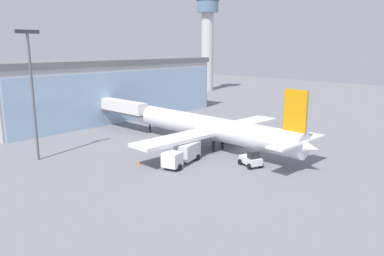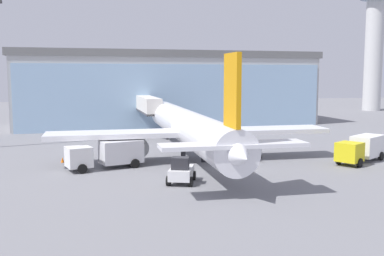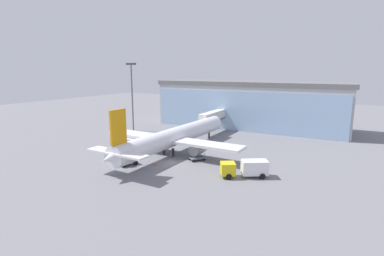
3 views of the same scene
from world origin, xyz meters
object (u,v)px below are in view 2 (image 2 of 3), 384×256
Objects in this scene: catering_truck at (108,154)px; baggage_cart at (252,155)px; airplane at (189,128)px; safety_cone_nose at (226,171)px; control_tower at (375,34)px; safety_cone_wingtip at (62,160)px; pushback_tug at (181,172)px; jet_bridge at (147,105)px; fuel_truck at (362,148)px.

catering_truck is 2.38× the size of baggage_cart.
airplane is 69.75× the size of safety_cone_nose.
control_tower is 92.34m from catering_truck.
safety_cone_wingtip is (-19.74, 2.76, -0.23)m from baggage_cart.
airplane is 11.29m from pushback_tug.
jet_bridge is 1.94× the size of catering_truck.
catering_truck is 1.04× the size of fuel_truck.
safety_cone_nose is (1.69, -8.25, -3.05)m from airplane.
airplane is at bearing -176.71° from catering_truck.
fuel_truck is 20.82m from pushback_tug.
catering_truck is 9.42m from pushback_tug.
control_tower is 4.45× the size of fuel_truck.
jet_bridge reaches higher than fuel_truck.
safety_cone_nose is at bearing -132.20° from control_tower.
jet_bridge is at bearing -88.38° from fuel_truck.
safety_cone_wingtip is at bearing 117.85° from baggage_cart.
catering_truck is at bearing -139.25° from control_tower.
baggage_cart is 0.89× the size of pushback_tug.
pushback_tug is 5.28m from safety_cone_nose.
safety_cone_nose is 1.00× the size of safety_cone_wingtip.
airplane reaches higher than fuel_truck.
pushback_tug is (-9.40, -8.66, 0.47)m from baggage_cart.
safety_cone_wingtip is at bearing -44.73° from fuel_truck.
baggage_cart is at bearing -106.94° from airplane.
jet_bridge reaches higher than pushback_tug.
fuel_truck is at bearing -11.73° from safety_cone_wingtip.
catering_truck is (-8.77, -3.23, -1.86)m from airplane.
safety_cone_nose is at bearing -174.88° from jet_bridge.
airplane reaches higher than baggage_cart.
pushback_tug reaches higher than safety_cone_wingtip.
safety_cone_wingtip is at bearing 61.40° from pushback_tug.
fuel_truck is 2.03× the size of pushback_tug.
safety_cone_nose is at bearing -43.59° from pushback_tug.
safety_cone_wingtip is at bearing 86.72° from airplane.
safety_cone_wingtip is (-10.33, 11.42, -0.70)m from pushback_tug.
safety_cone_nose is (10.46, -5.02, -1.19)m from catering_truck.
pushback_tug is (-62.81, -66.52, -18.51)m from control_tower.
baggage_cart reaches higher than safety_cone_wingtip.
fuel_truck is (19.16, -27.75, -2.91)m from jet_bridge.
fuel_truck is 2.28× the size of baggage_cart.
control_tower is 76.91m from fuel_truck.
safety_cone_nose is 17.50m from safety_cone_wingtip.
airplane is 18.18m from fuel_truck.
jet_bridge is at bearing 17.48° from pushback_tug.
control_tower is at bearing -6.89° from baggage_cart.
jet_bridge is 30.94m from safety_cone_nose.
fuel_truck is at bearing -107.75° from airplane.
baggage_cart is 12.79m from pushback_tug.
catering_truck is 26.09m from fuel_truck.
baggage_cart is (15.20, 1.26, -0.97)m from catering_truck.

